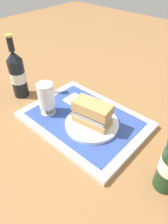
# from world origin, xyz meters

# --- Properties ---
(ground_plane) EXTENTS (3.00, 3.00, 0.00)m
(ground_plane) POSITION_xyz_m (0.00, 0.00, 0.00)
(ground_plane) COLOR olive
(tray) EXTENTS (0.44, 0.32, 0.02)m
(tray) POSITION_xyz_m (0.00, 0.00, 0.01)
(tray) COLOR silver
(tray) RESTS_ON ground_plane
(placemat) EXTENTS (0.38, 0.27, 0.00)m
(placemat) POSITION_xyz_m (0.00, 0.00, 0.02)
(placemat) COLOR #2D4793
(placemat) RESTS_ON tray
(plate) EXTENTS (0.19, 0.19, 0.01)m
(plate) POSITION_xyz_m (-0.05, 0.01, 0.03)
(plate) COLOR white
(plate) RESTS_ON placemat
(sandwich) EXTENTS (0.14, 0.08, 0.08)m
(sandwich) POSITION_xyz_m (-0.04, 0.01, 0.08)
(sandwich) COLOR tan
(sandwich) RESTS_ON plate
(beer_glass) EXTENTS (0.06, 0.06, 0.12)m
(beer_glass) POSITION_xyz_m (0.12, 0.07, 0.09)
(beer_glass) COLOR silver
(beer_glass) RESTS_ON placemat
(napkin_folded) EXTENTS (0.09, 0.07, 0.01)m
(napkin_folded) POSITION_xyz_m (0.09, -0.06, 0.02)
(napkin_folded) COLOR white
(napkin_folded) RESTS_ON placemat
(beer_bottle) EXTENTS (0.07, 0.07, 0.27)m
(beer_bottle) POSITION_xyz_m (0.33, 0.05, 0.10)
(beer_bottle) COLOR black
(beer_bottle) RESTS_ON ground_plane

